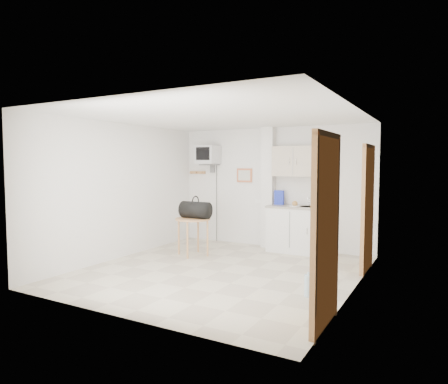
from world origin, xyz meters
The scene contains 7 objects.
ground centered at (0.00, 0.00, 0.00)m, with size 4.50×4.50×0.00m, color beige.
room_envelope centered at (0.24, 0.09, 1.54)m, with size 4.24×4.54×2.55m.
kitchenette centered at (0.57, 2.00, 0.80)m, with size 1.03×0.58×2.10m.
crt_television centered at (-1.45, 2.02, 1.94)m, with size 0.44×0.45×2.15m.
round_table centered at (-1.01, 0.75, 0.62)m, with size 0.66×0.66×0.72m.
duffel_bag centered at (-0.97, 0.77, 0.88)m, with size 0.58×0.32×0.43m.
water_bottle centered at (1.64, -0.51, 0.15)m, with size 0.11×0.11×0.32m.
Camera 1 is at (3.16, -5.55, 1.74)m, focal length 32.00 mm.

